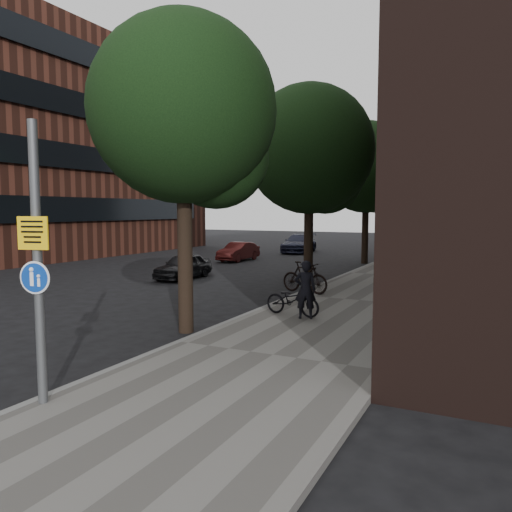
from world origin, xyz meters
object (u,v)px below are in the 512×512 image
Objects in this scene: signpost at (38,263)px; parked_bike_facade_near at (409,299)px; pedestrian at (305,290)px; parked_car_near at (183,266)px.

signpost is 2.58× the size of parked_bike_facade_near.
pedestrian reaches higher than parked_bike_facade_near.
pedestrian is 2.99m from parked_bike_facade_near.
pedestrian is (1.45, 7.11, -1.31)m from signpost.
parked_bike_facade_near is at bearing 52.09° from signpost.
signpost is at bearing -64.60° from parked_car_near.
parked_car_near is (-10.10, 3.85, 0.00)m from parked_bike_facade_near.
parked_bike_facade_near is 10.80m from parked_car_near.
parked_bike_facade_near is (3.80, 8.93, -1.66)m from signpost.
signpost is at bearing 168.88° from parked_bike_facade_near.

